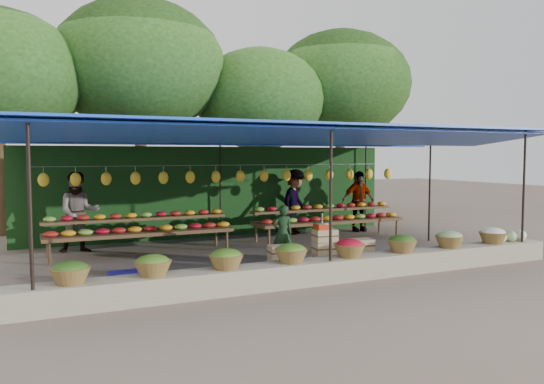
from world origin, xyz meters
name	(u,v)px	position (x,y,z in m)	size (l,w,h in m)	color
ground	(263,255)	(0.00, 0.00, 0.00)	(60.00, 60.00, 0.00)	brown
stone_curb	(326,270)	(0.00, -2.75, 0.20)	(10.60, 0.55, 0.40)	gray
stall_canopy	(262,136)	(0.00, 0.06, 2.68)	(10.80, 6.60, 2.82)	black
produce_baskets	(321,251)	(-0.10, -2.75, 0.56)	(8.98, 0.58, 0.34)	brown
netting_backdrop	(217,192)	(0.00, 3.15, 1.25)	(10.60, 0.06, 2.50)	#194619
tree_row	(202,81)	(0.50, 6.09, 4.70)	(16.51, 5.50, 7.12)	#341D13
fruit_table_left	(140,228)	(-2.49, 1.35, 0.61)	(4.21, 0.95, 0.93)	#533321
fruit_table_right	(328,217)	(2.51, 1.35, 0.61)	(4.21, 0.95, 0.93)	#533321
crate_counter	(324,252)	(0.59, -1.67, 0.31)	(2.39, 0.39, 0.77)	tan
weighing_scale	(322,226)	(0.55, -1.67, 0.85)	(0.31, 0.31, 0.33)	#AF2B0E
vendor_seated	(282,233)	(0.06, -0.85, 0.61)	(0.44, 0.29, 1.21)	#173319
customer_left	(79,212)	(-3.75, 2.14, 0.94)	(0.91, 0.71, 1.88)	slate
customer_mid	(295,202)	(2.14, 2.57, 0.93)	(1.20, 0.69, 1.86)	slate
customer_right	(358,201)	(4.11, 2.29, 0.90)	(1.05, 0.44, 1.79)	slate
blue_crate_front	(4,301)	(-5.19, -2.41, 0.17)	(0.55, 0.40, 0.33)	navy
blue_crate_back	(125,281)	(-3.38, -1.88, 0.16)	(0.52, 0.38, 0.31)	navy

